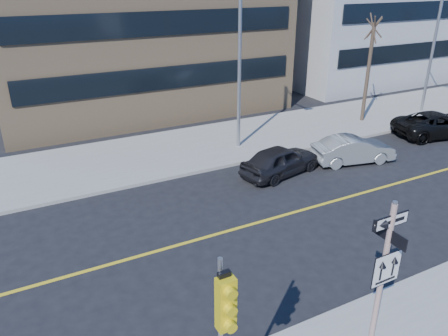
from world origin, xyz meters
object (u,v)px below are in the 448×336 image
parked_car_a (280,160)px  streetlight_b (438,40)px  streetlight_a (242,58)px  street_tree_west (374,30)px  traffic_signal (225,317)px  sign_pole (383,273)px  parked_car_b (353,150)px  parked_car_c (438,124)px

parked_car_a → streetlight_b: 14.93m
streetlight_a → street_tree_west: bearing=3.5°
traffic_signal → streetlight_a: 15.72m
sign_pole → streetlight_b: streetlight_b is taller
streetlight_b → sign_pole: bearing=-143.6°
parked_car_b → parked_car_c: 6.98m
streetlight_a → street_tree_west: size_ratio=1.26×
parked_car_c → streetlight_a: bearing=85.5°
traffic_signal → streetlight_b: 25.83m
parked_car_b → streetlight_a: 6.99m
traffic_signal → parked_car_c: size_ratio=0.80×
traffic_signal → streetlight_b: (22.00, 13.42, 1.73)m
parked_car_a → streetlight_a: size_ratio=0.50×
sign_pole → traffic_signal: (-4.00, -0.15, 0.59)m
parked_car_a → parked_car_c: bearing=-100.9°
traffic_signal → parked_car_a: 12.98m
parked_car_a → parked_car_b: 3.96m
parked_car_b → streetlight_a: bearing=57.7°
parked_car_b → street_tree_west: bearing=-34.9°
sign_pole → parked_car_a: size_ratio=1.01×
parked_car_c → street_tree_west: size_ratio=0.79×
parked_car_b → parked_car_c: (6.94, 0.70, 0.04)m
parked_car_b → streetlight_b: bearing=-55.4°
traffic_signal → street_tree_west: 22.14m
sign_pole → parked_car_a: bearing=67.3°
streetlight_a → streetlight_b: 14.00m
sign_pole → parked_car_b: sign_pole is taller
traffic_signal → street_tree_west: (17.00, 13.96, 2.50)m
sign_pole → parked_car_c: 18.04m
traffic_signal → streetlight_a: (8.00, 13.42, 1.73)m
sign_pole → parked_car_a: (4.07, 9.74, -1.75)m
parked_car_a → sign_pole: bearing=145.3°
sign_pole → street_tree_west: street_tree_west is taller
street_tree_west → parked_car_b: bearing=-137.7°
parked_car_a → street_tree_west: (8.93, 4.08, 4.84)m
parked_car_c → parked_car_b: bearing=108.1°
traffic_signal → street_tree_west: street_tree_west is taller
sign_pole → streetlight_a: 14.05m
streetlight_a → street_tree_west: streetlight_a is taller
streetlight_a → sign_pole: bearing=-106.8°
traffic_signal → streetlight_a: bearing=59.2°
parked_car_c → streetlight_b: size_ratio=0.62×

